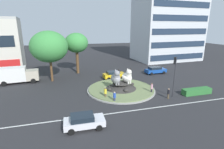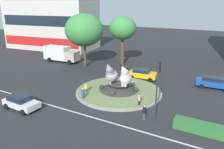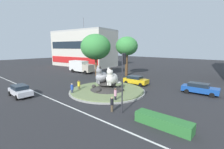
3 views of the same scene
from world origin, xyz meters
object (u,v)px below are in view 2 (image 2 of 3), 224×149
(pedestrian_yellow_shirt, at_px, (86,88))
(hatchback_near_shophouse, at_px, (214,82))
(cat_statue_grey, at_px, (111,75))
(cat_statue_white, at_px, (126,78))
(parked_car_right, at_px, (143,74))
(traffic_light_mast, at_px, (158,81))
(pedestrian_pink_shirt, at_px, (139,100))
(sedan_on_far_lane, at_px, (21,102))
(pedestrian_blue_shirt, at_px, (83,94))
(delivery_box_truck, at_px, (61,54))
(second_tree_near_tower, at_px, (84,30))
(pedestrian_black_shirt, at_px, (144,112))
(broadleaf_tree_behind_island, at_px, (123,29))
(shophouse_block, at_px, (52,24))

(pedestrian_yellow_shirt, xyz_separation_m, hatchback_near_shophouse, (13.90, 10.44, -0.06))
(cat_statue_grey, distance_m, cat_statue_white, 1.99)
(cat_statue_white, height_order, parked_car_right, cat_statue_white)
(cat_statue_white, height_order, hatchback_near_shophouse, cat_statue_white)
(traffic_light_mast, bearing_deg, pedestrian_yellow_shirt, 80.41)
(cat_statue_white, distance_m, pedestrian_pink_shirt, 4.27)
(cat_statue_grey, relative_size, sedan_on_far_lane, 0.63)
(parked_car_right, bearing_deg, hatchback_near_shophouse, 2.41)
(pedestrian_blue_shirt, xyz_separation_m, hatchback_near_shophouse, (13.04, 12.21, -0.04))
(delivery_box_truck, bearing_deg, second_tree_near_tower, -8.03)
(pedestrian_blue_shirt, xyz_separation_m, pedestrian_pink_shirt, (6.47, 1.62, 0.10))
(second_tree_near_tower, bearing_deg, sedan_on_far_lane, -76.90)
(cat_statue_grey, xyz_separation_m, hatchback_near_shophouse, (11.59, 8.01, -1.39))
(pedestrian_pink_shirt, height_order, parked_car_right, pedestrian_pink_shirt)
(pedestrian_blue_shirt, xyz_separation_m, sedan_on_far_lane, (-4.73, -4.97, -0.07))
(cat_statue_white, distance_m, second_tree_near_tower, 15.44)
(second_tree_near_tower, xyz_separation_m, pedestrian_yellow_shirt, (7.97, -10.87, -5.71))
(pedestrian_yellow_shirt, relative_size, delivery_box_truck, 0.23)
(parked_car_right, relative_size, delivery_box_truck, 0.60)
(delivery_box_truck, bearing_deg, pedestrian_black_shirt, -35.49)
(broadleaf_tree_behind_island, distance_m, hatchback_near_shophouse, 18.33)
(cat_statue_grey, bearing_deg, shophouse_block, -128.90)
(shophouse_block, bearing_deg, pedestrian_yellow_shirt, -47.48)
(parked_car_right, bearing_deg, pedestrian_pink_shirt, -74.43)
(cat_statue_white, relative_size, second_tree_near_tower, 0.30)
(broadleaf_tree_behind_island, relative_size, sedan_on_far_lane, 2.12)
(traffic_light_mast, height_order, pedestrian_blue_shirt, traffic_light_mast)
(second_tree_near_tower, bearing_deg, parked_car_right, -7.59)
(pedestrian_blue_shirt, bearing_deg, parked_car_right, -110.63)
(second_tree_near_tower, height_order, delivery_box_truck, second_tree_near_tower)
(pedestrian_yellow_shirt, distance_m, sedan_on_far_lane, 7.78)
(hatchback_near_shophouse, height_order, delivery_box_truck, delivery_box_truck)
(cat_statue_white, distance_m, pedestrian_black_shirt, 6.90)
(pedestrian_yellow_shirt, xyz_separation_m, pedestrian_black_shirt, (8.81, -2.45, -0.05))
(sedan_on_far_lane, bearing_deg, broadleaf_tree_behind_island, 88.19)
(broadleaf_tree_behind_island, relative_size, delivery_box_truck, 1.21)
(shophouse_block, xyz_separation_m, broadleaf_tree_behind_island, (23.28, -6.17, 0.64))
(broadleaf_tree_behind_island, bearing_deg, traffic_light_mast, -54.36)
(cat_statue_grey, height_order, hatchback_near_shophouse, cat_statue_grey)
(traffic_light_mast, bearing_deg, second_tree_near_tower, 55.89)
(pedestrian_blue_shirt, bearing_deg, cat_statue_white, -133.38)
(cat_statue_white, distance_m, hatchback_near_shophouse, 12.48)
(second_tree_near_tower, relative_size, parked_car_right, 2.15)
(pedestrian_yellow_shirt, bearing_deg, hatchback_near_shophouse, -79.94)
(parked_car_right, bearing_deg, second_tree_near_tower, 168.23)
(second_tree_near_tower, bearing_deg, pedestrian_blue_shirt, -55.08)
(parked_car_right, bearing_deg, broadleaf_tree_behind_island, 132.64)
(broadleaf_tree_behind_island, distance_m, pedestrian_black_shirt, 22.14)
(broadleaf_tree_behind_island, height_order, pedestrian_black_shirt, broadleaf_tree_behind_island)
(broadleaf_tree_behind_island, distance_m, pedestrian_yellow_shirt, 16.79)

